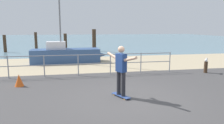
# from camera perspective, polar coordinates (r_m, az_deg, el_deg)

# --- Properties ---
(ground_plane) EXTENTS (24.00, 10.00, 0.04)m
(ground_plane) POSITION_cam_1_polar(r_m,az_deg,el_deg) (6.31, 5.71, -12.50)
(ground_plane) COLOR #474444
(ground_plane) RESTS_ON ground
(beach_strip) EXTENTS (24.00, 6.00, 0.04)m
(beach_strip) POSITION_cam_1_polar(r_m,az_deg,el_deg) (13.91, -3.60, -0.36)
(beach_strip) COLOR tan
(beach_strip) RESTS_ON ground
(sea_surface) EXTENTS (72.00, 50.00, 0.04)m
(sea_surface) POSITION_cam_1_polar(r_m,az_deg,el_deg) (41.71, -8.43, 6.04)
(sea_surface) COLOR slate
(sea_surface) RESTS_ON ground
(railing_fence) EXTENTS (11.04, 0.05, 1.05)m
(railing_fence) POSITION_cam_1_polar(r_m,az_deg,el_deg) (10.36, -13.37, -0.05)
(railing_fence) COLOR gray
(railing_fence) RESTS_ON ground
(sailboat) EXTENTS (4.99, 1.57, 5.73)m
(sailboat) POSITION_cam_1_polar(r_m,az_deg,el_deg) (14.48, -11.57, 1.96)
(sailboat) COLOR #335184
(sailboat) RESTS_ON ground
(skateboard) EXTENTS (0.53, 0.81, 0.08)m
(skateboard) POSITION_cam_1_polar(r_m,az_deg,el_deg) (7.26, 2.39, -8.94)
(skateboard) COLOR #334C8C
(skateboard) RESTS_ON ground
(skateboarder) EXTENTS (0.72, 1.34, 1.65)m
(skateboarder) POSITION_cam_1_polar(r_m,az_deg,el_deg) (7.02, 2.44, -1.55)
(skateboarder) COLOR #26262B
(skateboarder) RESTS_ON skateboard
(bollard_short) EXTENTS (0.18, 0.18, 0.59)m
(bollard_short) POSITION_cam_1_polar(r_m,az_deg,el_deg) (11.94, 23.70, -1.32)
(bollard_short) COLOR #422D1E
(bollard_short) RESTS_ON ground
(seagull) EXTENTS (0.35, 0.40, 0.18)m
(seagull) POSITION_cam_1_polar(r_m,az_deg,el_deg) (11.90, 23.83, 0.45)
(seagull) COLOR white
(seagull) RESTS_ON bollard_short
(groyne_post_0) EXTENTS (0.28, 0.28, 1.61)m
(groyne_post_0) POSITION_cam_1_polar(r_m,az_deg,el_deg) (22.17, -26.67, 4.39)
(groyne_post_0) COLOR #422D1E
(groyne_post_0) RESTS_ON ground
(groyne_post_1) EXTENTS (0.26, 0.26, 1.84)m
(groyne_post_1) POSITION_cam_1_polar(r_m,az_deg,el_deg) (21.73, -19.60, 5.07)
(groyne_post_1) COLOR #422D1E
(groyne_post_1) RESTS_ON ground
(groyne_post_2) EXTENTS (0.32, 0.32, 1.69)m
(groyne_post_2) POSITION_cam_1_polar(r_m,az_deg,el_deg) (21.79, -12.32, 5.20)
(groyne_post_2) COLOR #422D1E
(groyne_post_2) RESTS_ON ground
(groyne_post_3) EXTENTS (0.37, 0.37, 2.13)m
(groyne_post_3) POSITION_cam_1_polar(r_m,az_deg,el_deg) (20.71, -4.80, 5.78)
(groyne_post_3) COLOR #422D1E
(groyne_post_3) RESTS_ON ground
(traffic_cone) EXTENTS (0.36, 0.36, 0.50)m
(traffic_cone) POSITION_cam_1_polar(r_m,az_deg,el_deg) (9.23, -23.54, -4.56)
(traffic_cone) COLOR #E55919
(traffic_cone) RESTS_ON ground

